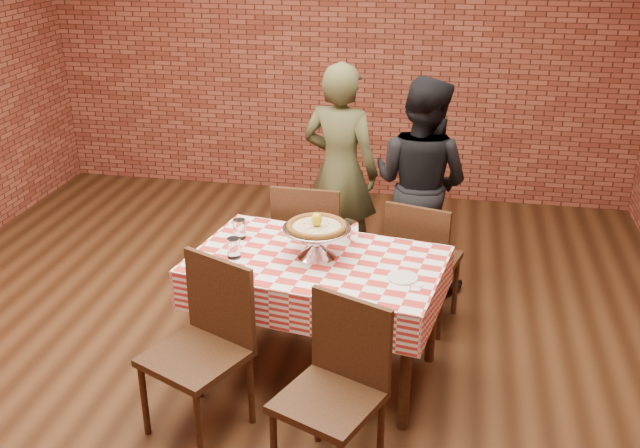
# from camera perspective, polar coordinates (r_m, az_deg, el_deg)

# --- Properties ---
(ground) EXTENTS (6.00, 6.00, 0.00)m
(ground) POSITION_cam_1_polar(r_m,az_deg,el_deg) (4.57, -5.16, -10.79)
(ground) COLOR black
(ground) RESTS_ON ground
(back_wall) EXTENTS (5.50, 0.00, 5.50)m
(back_wall) POSITION_cam_1_polar(r_m,az_deg,el_deg) (6.79, 1.40, 14.14)
(back_wall) COLOR maroon
(back_wall) RESTS_ON ground
(table) EXTENTS (1.51, 1.05, 0.75)m
(table) POSITION_cam_1_polar(r_m,az_deg,el_deg) (4.28, -0.23, -7.33)
(table) COLOR #432612
(table) RESTS_ON ground
(tablecloth) EXTENTS (1.55, 1.09, 0.24)m
(tablecloth) POSITION_cam_1_polar(r_m,az_deg,el_deg) (4.15, -0.23, -4.22)
(tablecloth) COLOR red
(tablecloth) RESTS_ON table
(pizza_stand) EXTENTS (0.44, 0.44, 0.18)m
(pizza_stand) POSITION_cam_1_polar(r_m,az_deg,el_deg) (4.08, -0.26, -1.43)
(pizza_stand) COLOR silver
(pizza_stand) RESTS_ON tablecloth
(pizza) EXTENTS (0.38, 0.38, 0.03)m
(pizza) POSITION_cam_1_polar(r_m,az_deg,el_deg) (4.05, -0.27, -0.23)
(pizza) COLOR #C7B38B
(pizza) RESTS_ON pizza_stand
(lemon) EXTENTS (0.07, 0.07, 0.08)m
(lemon) POSITION_cam_1_polar(r_m,az_deg,el_deg) (4.03, -0.27, 0.36)
(lemon) COLOR yellow
(lemon) RESTS_ON pizza
(water_glass_left) EXTENTS (0.09, 0.09, 0.12)m
(water_glass_left) POSITION_cam_1_polar(r_m,az_deg,el_deg) (4.11, -6.83, -1.89)
(water_glass_left) COLOR white
(water_glass_left) RESTS_ON tablecloth
(water_glass_right) EXTENTS (0.09, 0.09, 0.12)m
(water_glass_right) POSITION_cam_1_polar(r_m,az_deg,el_deg) (4.35, -6.38, -0.38)
(water_glass_right) COLOR white
(water_glass_right) RESTS_ON tablecloth
(side_plate) EXTENTS (0.19, 0.19, 0.01)m
(side_plate) POSITION_cam_1_polar(r_m,az_deg,el_deg) (3.90, 6.54, -4.23)
(side_plate) COLOR white
(side_plate) RESTS_ON tablecloth
(sweetener_packet_a) EXTENTS (0.05, 0.04, 0.00)m
(sweetener_packet_a) POSITION_cam_1_polar(r_m,az_deg,el_deg) (3.80, 7.55, -5.15)
(sweetener_packet_a) COLOR white
(sweetener_packet_a) RESTS_ON tablecloth
(sweetener_packet_b) EXTENTS (0.06, 0.05, 0.00)m
(sweetener_packet_b) POSITION_cam_1_polar(r_m,az_deg,el_deg) (3.84, 7.77, -4.79)
(sweetener_packet_b) COLOR white
(sweetener_packet_b) RESTS_ON tablecloth
(condiment_caddy) EXTENTS (0.11, 0.11, 0.12)m
(condiment_caddy) POSITION_cam_1_polar(r_m,az_deg,el_deg) (4.28, 2.27, -0.57)
(condiment_caddy) COLOR silver
(condiment_caddy) RESTS_ON tablecloth
(chair_near_left) EXTENTS (0.60, 0.60, 0.94)m
(chair_near_left) POSITION_cam_1_polar(r_m,az_deg,el_deg) (3.83, -9.85, -10.11)
(chair_near_left) COLOR #432612
(chair_near_left) RESTS_ON ground
(chair_near_right) EXTENTS (0.57, 0.57, 0.92)m
(chair_near_right) POSITION_cam_1_polar(r_m,az_deg,el_deg) (3.49, 0.65, -13.74)
(chair_near_right) COLOR #432612
(chair_near_right) RESTS_ON ground
(chair_far_left) EXTENTS (0.46, 0.46, 0.94)m
(chair_far_left) POSITION_cam_1_polar(r_m,az_deg,el_deg) (4.97, -0.64, -1.43)
(chair_far_left) COLOR #432612
(chair_far_left) RESTS_ON ground
(chair_far_right) EXTENTS (0.52, 0.52, 0.90)m
(chair_far_right) POSITION_cam_1_polar(r_m,az_deg,el_deg) (4.80, 8.20, -2.86)
(chair_far_right) COLOR #432612
(chair_far_right) RESTS_ON ground
(diner_olive) EXTENTS (0.66, 0.51, 1.61)m
(diner_olive) POSITION_cam_1_polar(r_m,az_deg,el_deg) (5.32, 1.60, 4.19)
(diner_olive) COLOR #434427
(diner_olive) RESTS_ON ground
(diner_black) EXTENTS (0.93, 0.85, 1.55)m
(diner_black) POSITION_cam_1_polar(r_m,az_deg,el_deg) (5.21, 7.92, 3.19)
(diner_black) COLOR black
(diner_black) RESTS_ON ground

